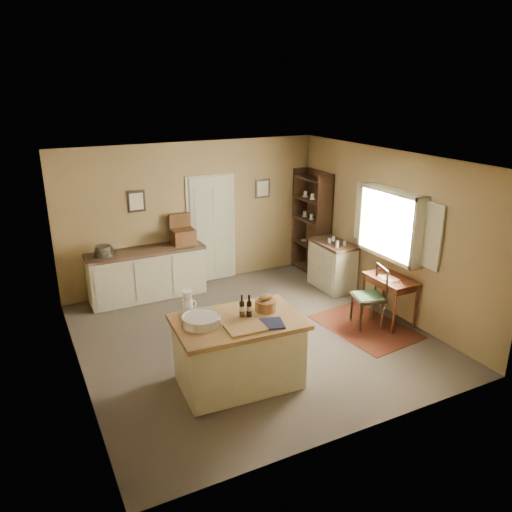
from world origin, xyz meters
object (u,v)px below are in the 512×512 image
Objects in this scene: work_island at (238,350)px; sideboard at (148,272)px; writing_desk at (390,284)px; desk_chair at (368,298)px; right_cabinet at (332,265)px; shelving_unit at (313,222)px.

work_island reaches higher than sideboard.
writing_desk is at bearing 13.46° from work_island.
writing_desk is 0.86× the size of desk_chair.
sideboard is 3.88m from desk_chair.
writing_desk is at bearing 9.15° from desk_chair.
sideboard is 4.21m from writing_desk.
sideboard is at bearing 139.80° from writing_desk.
right_cabinet is at bearing 90.28° from desk_chair.
desk_chair is at bearing 174.39° from writing_desk.
writing_desk is 0.44m from desk_chair.
desk_chair is at bearing -104.48° from right_cabinet.
desk_chair is (2.52, 0.55, 0.00)m from work_island.
right_cabinet reaches higher than desk_chair.
sideboard reaches higher than writing_desk.
shelving_unit is at bearing 86.49° from writing_desk.
work_island reaches higher than desk_chair.
shelving_unit is (3.37, -0.20, 0.55)m from sideboard.
desk_chair is 2.60m from shelving_unit.
work_island is 1.70× the size of desk_chair.
work_island is 3.59m from right_cabinet.
shelving_unit is at bearing 80.54° from right_cabinet.
writing_desk is 2.55m from shelving_unit.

